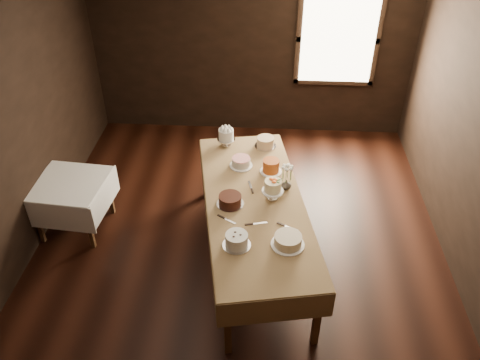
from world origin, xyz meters
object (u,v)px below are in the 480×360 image
cake_speckled (265,142)px  cake_caramel (271,166)px  cake_meringue (226,138)px  cake_swirl (237,240)px  cake_server_e (230,221)px  cake_chocolate (230,200)px  cake_server_c (250,185)px  cake_lattice (241,163)px  flower_vase (286,185)px  side_table (70,188)px  cake_server_a (260,223)px  display_table (254,206)px  cake_server_d (277,181)px  cake_flowers (273,190)px  cake_server_b (291,228)px  cake_cream (288,241)px

cake_speckled → cake_caramel: bearing=-82.1°
cake_meringue → cake_swirl: cake_meringue is taller
cake_speckled → cake_caramel: (0.08, -0.56, 0.02)m
cake_server_e → cake_swirl: bearing=-43.3°
cake_chocolate → cake_server_c: (0.20, 0.37, -0.05)m
cake_lattice → flower_vase: (0.54, -0.43, 0.01)m
cake_server_e → side_table: bearing=-168.1°
cake_meringue → cake_server_a: cake_meringue is taller
cake_caramel → cake_chocolate: bearing=-124.1°
display_table → flower_vase: flower_vase is taller
cake_chocolate → flower_vase: 0.70m
cake_server_d → cake_server_c: bearing=142.3°
cake_flowers → flower_vase: size_ratio=2.10×
cake_chocolate → cake_swirl: bearing=-79.7°
cake_server_d → cake_server_e: bearing=-177.3°
cake_server_c → cake_server_b: bearing=-161.7°
cake_flowers → cake_server_e: size_ratio=1.04×
display_table → cake_server_b: bearing=-46.9°
cake_swirl → cake_lattice: bearing=91.8°
cake_flowers → cake_cream: (0.16, -0.74, -0.05)m
cake_flowers → cake_server_a: bearing=-105.7°
side_table → cake_cream: cake_cream is taller
cake_cream → cake_server_a: 0.42m
cake_server_a → cake_server_b: (0.32, -0.06, 0.00)m
cake_meringue → cake_server_b: size_ratio=1.03×
cake_lattice → cake_server_e: cake_lattice is taller
cake_cream → cake_server_e: (-0.60, 0.32, -0.05)m
cake_lattice → cake_server_e: 1.03m
cake_server_e → flower_vase: 0.85m
cake_swirl → cake_server_d: size_ratio=1.30×
display_table → cake_server_c: bearing=102.3°
cake_lattice → cake_swirl: cake_swirl is taller
cake_speckled → cake_server_e: size_ratio=1.17×
cake_flowers → cake_server_c: bearing=139.1°
cake_swirl → cake_server_b: bearing=27.7°
cake_server_a → cake_server_d: same height
cake_speckled → cake_chocolate: cake_speckled is taller
display_table → cake_chocolate: size_ratio=8.80×
cake_speckled → cake_swirl: cake_swirl is taller
cake_lattice → cake_server_a: 1.07m
display_table → cake_meringue: cake_meringue is taller
cake_swirl → cake_server_b: 0.62m
cake_server_d → cake_server_e: (-0.50, -0.73, 0.00)m
side_table → cake_server_c: cake_server_c is taller
cake_server_b → cake_server_e: (-0.64, 0.07, 0.00)m
display_table → cake_cream: (0.36, -0.67, 0.12)m
cake_lattice → cake_server_e: bearing=-92.9°
cake_speckled → cake_server_e: cake_speckled is taller
cake_server_c → cake_caramel: bearing=-54.6°
cake_server_b → cake_server_d: same height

